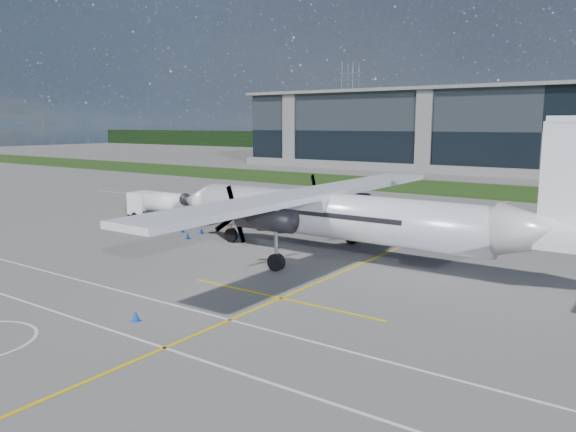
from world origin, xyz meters
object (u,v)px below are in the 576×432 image
object	(u,v)px
safety_cone_fwd	(182,229)
turboprop_aircraft	(348,190)
pylon_west	(350,106)
safety_cone_nose_stbd	(201,231)
fuel_tanker_truck	(158,207)
baggage_tug	(275,219)
ground_crew_person	(229,218)
safety_cone_nose_port	(187,236)
safety_cone_portwing	(136,316)

from	to	relation	value
safety_cone_fwd	turboprop_aircraft	bearing A→B (deg)	-2.29
pylon_west	safety_cone_nose_stbd	bearing A→B (deg)	-65.17
fuel_tanker_truck	baggage_tug	xyz separation A→B (m)	(11.19, 2.92, -0.42)
pylon_west	turboprop_aircraft	world-z (taller)	pylon_west
fuel_tanker_truck	ground_crew_person	xyz separation A→B (m)	(7.59, 1.20, -0.50)
fuel_tanker_truck	safety_cone_nose_stbd	world-z (taller)	fuel_tanker_truck
baggage_tug	ground_crew_person	size ratio (longest dim) A/B	1.81
turboprop_aircraft	safety_cone_nose_port	distance (m)	14.43
pylon_west	ground_crew_person	distance (m)	158.72
turboprop_aircraft	fuel_tanker_truck	distance (m)	21.91
baggage_tug	safety_cone_nose_port	distance (m)	7.74
baggage_tug	safety_cone_fwd	bearing A→B (deg)	-137.89
ground_crew_person	safety_cone_fwd	xyz separation A→B (m)	(-2.16, -3.48, -0.65)
baggage_tug	safety_cone_nose_port	xyz separation A→B (m)	(-3.40, -6.91, -0.73)
pylon_west	fuel_tanker_truck	world-z (taller)	pylon_west
pylon_west	safety_cone_portwing	size ratio (longest dim) A/B	60.00
safety_cone_nose_stbd	safety_cone_nose_port	world-z (taller)	same
safety_cone_fwd	baggage_tug	bearing A→B (deg)	42.11
safety_cone_portwing	safety_cone_nose_port	world-z (taller)	same
baggage_tug	safety_cone_portwing	size ratio (longest dim) A/B	6.53
pylon_west	safety_cone_fwd	distance (m)	161.02
pylon_west	safety_cone_nose_port	size ratio (longest dim) A/B	60.00
pylon_west	safety_cone_nose_stbd	world-z (taller)	pylon_west
turboprop_aircraft	safety_cone_nose_stbd	distance (m)	15.01
turboprop_aircraft	safety_cone_nose_stbd	size ratio (longest dim) A/B	62.68
ground_crew_person	safety_cone_nose_stbd	bearing A→B (deg)	172.77
turboprop_aircraft	safety_cone_fwd	bearing A→B (deg)	177.71
safety_cone_fwd	safety_cone_nose_port	xyz separation A→B (m)	(2.35, -1.71, 0.00)
pylon_west	fuel_tanker_truck	distance (m)	156.67
turboprop_aircraft	ground_crew_person	xyz separation A→B (m)	(-13.87, 4.12, -3.80)
baggage_tug	safety_cone_portwing	world-z (taller)	baggage_tug
pylon_west	safety_cone_portwing	distance (m)	181.60
pylon_west	baggage_tug	xyz separation A→B (m)	(71.48, -141.05, -14.02)
turboprop_aircraft	baggage_tug	xyz separation A→B (m)	(-10.28, 5.84, -3.72)
fuel_tanker_truck	ground_crew_person	world-z (taller)	fuel_tanker_truck
safety_cone_portwing	safety_cone_nose_stbd	world-z (taller)	same
ground_crew_person	safety_cone_nose_port	distance (m)	5.24
safety_cone_fwd	safety_cone_nose_stbd	size ratio (longest dim) A/B	1.00
ground_crew_person	pylon_west	bearing A→B (deg)	26.08
safety_cone_portwing	pylon_west	bearing A→B (deg)	116.07
safety_cone_portwing	fuel_tanker_truck	bearing A→B (deg)	135.95
safety_cone_portwing	safety_cone_nose_stbd	bearing A→B (deg)	125.71
safety_cone_nose_stbd	safety_cone_nose_port	size ratio (longest dim) A/B	1.00
baggage_tug	ground_crew_person	xyz separation A→B (m)	(-3.59, -1.72, -0.08)
fuel_tanker_truck	safety_cone_fwd	distance (m)	6.01
turboprop_aircraft	safety_cone_portwing	size ratio (longest dim) A/B	62.68
pylon_west	baggage_tug	world-z (taller)	pylon_west
baggage_tug	safety_cone_portwing	xyz separation A→B (m)	(8.06, -21.53, -0.73)
safety_cone_portwing	safety_cone_nose_port	bearing A→B (deg)	128.09
safety_cone_fwd	safety_cone_portwing	distance (m)	21.39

